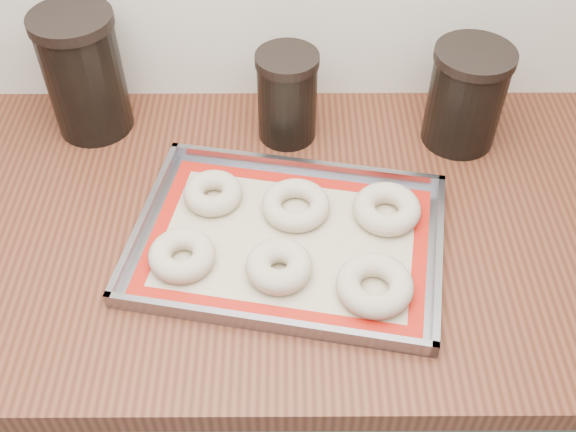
{
  "coord_description": "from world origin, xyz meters",
  "views": [
    {
      "loc": [
        -0.08,
        0.95,
        1.68
      ],
      "look_at": [
        -0.07,
        1.62,
        0.96
      ],
      "focal_mm": 42.0,
      "sensor_mm": 36.0,
      "label": 1
    }
  ],
  "objects_px": {
    "bagel_back_left": "(213,193)",
    "canister_left": "(84,73)",
    "baking_tray": "(288,240)",
    "canister_mid": "(287,96)",
    "bagel_back_mid": "(296,205)",
    "canister_right": "(466,97)",
    "bagel_front_right": "(375,285)",
    "bagel_front_left": "(182,255)",
    "bagel_front_mid": "(279,266)",
    "bagel_back_right": "(387,209)"
  },
  "relations": [
    {
      "from": "bagel_back_right",
      "to": "canister_right",
      "type": "bearing_deg",
      "value": 53.19
    },
    {
      "from": "bagel_front_left",
      "to": "canister_right",
      "type": "relative_size",
      "value": 0.55
    },
    {
      "from": "bagel_front_left",
      "to": "bagel_front_right",
      "type": "xyz_separation_m",
      "value": [
        0.28,
        -0.06,
        0.0
      ]
    },
    {
      "from": "bagel_front_mid",
      "to": "canister_mid",
      "type": "bearing_deg",
      "value": 87.71
    },
    {
      "from": "baking_tray",
      "to": "canister_right",
      "type": "xyz_separation_m",
      "value": [
        0.3,
        0.25,
        0.08
      ]
    },
    {
      "from": "bagel_back_left",
      "to": "canister_right",
      "type": "relative_size",
      "value": 0.53
    },
    {
      "from": "bagel_front_left",
      "to": "bagel_back_right",
      "type": "bearing_deg",
      "value": 16.64
    },
    {
      "from": "baking_tray",
      "to": "bagel_front_right",
      "type": "distance_m",
      "value": 0.16
    },
    {
      "from": "bagel_front_right",
      "to": "bagel_back_mid",
      "type": "xyz_separation_m",
      "value": [
        -0.11,
        0.16,
        -0.0
      ]
    },
    {
      "from": "baking_tray",
      "to": "bagel_front_left",
      "type": "height_order",
      "value": "bagel_front_left"
    },
    {
      "from": "canister_mid",
      "to": "canister_right",
      "type": "xyz_separation_m",
      "value": [
        0.3,
        -0.01,
        0.01
      ]
    },
    {
      "from": "bagel_back_left",
      "to": "bagel_back_right",
      "type": "distance_m",
      "value": 0.28
    },
    {
      "from": "bagel_back_left",
      "to": "canister_left",
      "type": "height_order",
      "value": "canister_left"
    },
    {
      "from": "baking_tray",
      "to": "canister_left",
      "type": "bearing_deg",
      "value": 140.38
    },
    {
      "from": "baking_tray",
      "to": "canister_mid",
      "type": "height_order",
      "value": "canister_mid"
    },
    {
      "from": "bagel_front_mid",
      "to": "bagel_front_right",
      "type": "relative_size",
      "value": 0.88
    },
    {
      "from": "bagel_front_left",
      "to": "bagel_back_right",
      "type": "xyz_separation_m",
      "value": [
        0.31,
        0.09,
        0.0
      ]
    },
    {
      "from": "bagel_front_right",
      "to": "canister_mid",
      "type": "bearing_deg",
      "value": 108.77
    },
    {
      "from": "bagel_back_left",
      "to": "canister_left",
      "type": "bearing_deg",
      "value": 138.7
    },
    {
      "from": "baking_tray",
      "to": "bagel_back_right",
      "type": "height_order",
      "value": "bagel_back_right"
    },
    {
      "from": "baking_tray",
      "to": "bagel_back_mid",
      "type": "height_order",
      "value": "bagel_back_mid"
    },
    {
      "from": "bagel_front_mid",
      "to": "bagel_back_mid",
      "type": "distance_m",
      "value": 0.13
    },
    {
      "from": "canister_right",
      "to": "bagel_back_right",
      "type": "bearing_deg",
      "value": -126.81
    },
    {
      "from": "canister_mid",
      "to": "canister_left",
      "type": "bearing_deg",
      "value": 175.57
    },
    {
      "from": "bagel_front_mid",
      "to": "bagel_back_right",
      "type": "xyz_separation_m",
      "value": [
        0.17,
        0.11,
        -0.0
      ]
    },
    {
      "from": "bagel_back_right",
      "to": "canister_left",
      "type": "xyz_separation_m",
      "value": [
        -0.5,
        0.24,
        0.09
      ]
    },
    {
      "from": "bagel_front_mid",
      "to": "bagel_back_right",
      "type": "relative_size",
      "value": 0.91
    },
    {
      "from": "bagel_front_right",
      "to": "bagel_back_mid",
      "type": "distance_m",
      "value": 0.19
    },
    {
      "from": "baking_tray",
      "to": "canister_right",
      "type": "bearing_deg",
      "value": 39.35
    },
    {
      "from": "baking_tray",
      "to": "canister_left",
      "type": "distance_m",
      "value": 0.46
    },
    {
      "from": "bagel_back_mid",
      "to": "bagel_back_right",
      "type": "relative_size",
      "value": 1.01
    },
    {
      "from": "bagel_front_left",
      "to": "canister_left",
      "type": "xyz_separation_m",
      "value": [
        -0.19,
        0.33,
        0.09
      ]
    },
    {
      "from": "bagel_back_right",
      "to": "canister_mid",
      "type": "height_order",
      "value": "canister_mid"
    },
    {
      "from": "bagel_back_left",
      "to": "canister_mid",
      "type": "relative_size",
      "value": 0.57
    },
    {
      "from": "bagel_front_left",
      "to": "canister_mid",
      "type": "distance_m",
      "value": 0.34
    },
    {
      "from": "canister_mid",
      "to": "bagel_front_right",
      "type": "bearing_deg",
      "value": -71.23
    },
    {
      "from": "canister_left",
      "to": "canister_mid",
      "type": "xyz_separation_m",
      "value": [
        0.35,
        -0.03,
        -0.03
      ]
    },
    {
      "from": "bagel_front_mid",
      "to": "canister_left",
      "type": "xyz_separation_m",
      "value": [
        -0.33,
        0.35,
        0.09
      ]
    },
    {
      "from": "baking_tray",
      "to": "bagel_back_left",
      "type": "distance_m",
      "value": 0.15
    },
    {
      "from": "baking_tray",
      "to": "canister_mid",
      "type": "bearing_deg",
      "value": 90.06
    },
    {
      "from": "canister_mid",
      "to": "canister_right",
      "type": "height_order",
      "value": "canister_right"
    },
    {
      "from": "bagel_back_right",
      "to": "canister_left",
      "type": "bearing_deg",
      "value": 154.76
    },
    {
      "from": "bagel_front_left",
      "to": "bagel_back_right",
      "type": "relative_size",
      "value": 0.93
    },
    {
      "from": "bagel_front_left",
      "to": "bagel_back_mid",
      "type": "distance_m",
      "value": 0.2
    },
    {
      "from": "baking_tray",
      "to": "bagel_front_right",
      "type": "xyz_separation_m",
      "value": [
        0.12,
        -0.1,
        0.02
      ]
    },
    {
      "from": "bagel_back_left",
      "to": "canister_right",
      "type": "xyz_separation_m",
      "value": [
        0.42,
        0.16,
        0.07
      ]
    },
    {
      "from": "bagel_back_left",
      "to": "bagel_back_mid",
      "type": "height_order",
      "value": "bagel_back_left"
    },
    {
      "from": "bagel_back_left",
      "to": "canister_left",
      "type": "distance_m",
      "value": 0.31
    },
    {
      "from": "bagel_front_left",
      "to": "bagel_front_mid",
      "type": "bearing_deg",
      "value": -8.98
    },
    {
      "from": "canister_left",
      "to": "canister_mid",
      "type": "distance_m",
      "value": 0.35
    }
  ]
}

